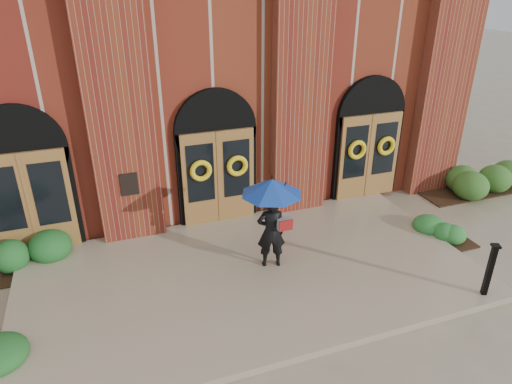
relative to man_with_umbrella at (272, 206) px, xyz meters
name	(u,v)px	position (x,y,z in m)	size (l,w,h in m)	color
ground	(253,281)	(-0.52, -0.27, -1.64)	(90.00, 90.00, 0.00)	gray
landing	(251,274)	(-0.52, -0.12, -1.57)	(10.00, 5.30, 0.15)	gray
church_building	(171,58)	(-0.52, 8.51, 1.86)	(16.20, 12.53, 7.00)	maroon
man_with_umbrella	(272,206)	(0.00, 0.00, 0.00)	(1.61, 1.61, 2.13)	black
metal_post	(490,269)	(3.78, -2.49, -0.87)	(0.21, 0.21, 1.19)	black
hedge_wall_left	(3,260)	(-5.72, 1.93, -1.29)	(2.77, 1.11, 0.71)	#1B511F
hedge_wall_right	(471,178)	(7.48, 1.93, -1.24)	(3.11, 1.24, 0.80)	#2C551E
hedge_front_right	(442,233)	(4.58, -0.27, -1.42)	(1.25, 1.07, 0.44)	#246527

